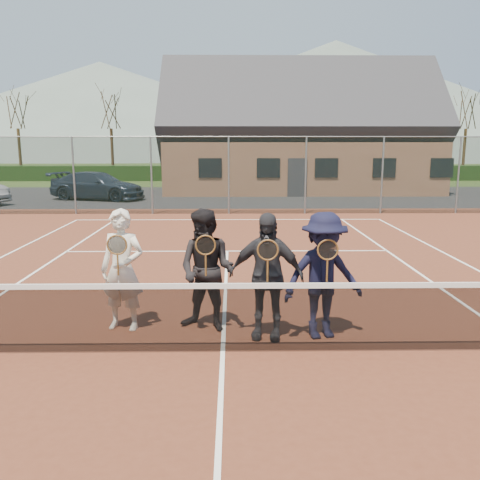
{
  "coord_description": "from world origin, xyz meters",
  "views": [
    {
      "loc": [
        0.13,
        -6.35,
        2.75
      ],
      "look_at": [
        0.25,
        1.5,
        1.25
      ],
      "focal_mm": 38.0,
      "sensor_mm": 36.0,
      "label": 1
    }
  ],
  "objects_px": {
    "clubhouse": "(298,122)",
    "player_b": "(207,270)",
    "car_c": "(98,186)",
    "player_a": "(122,270)",
    "player_d": "(323,276)",
    "tennis_net": "(223,315)",
    "player_c": "(266,276)"
  },
  "relations": [
    {
      "from": "clubhouse",
      "to": "player_b",
      "type": "xyz_separation_m",
      "value": [
        -4.24,
        -23.13,
        -3.07
      ]
    },
    {
      "from": "car_c",
      "to": "player_a",
      "type": "bearing_deg",
      "value": -147.71
    },
    {
      "from": "car_c",
      "to": "player_a",
      "type": "xyz_separation_m",
      "value": [
        5.04,
        -17.96,
        0.24
      ]
    },
    {
      "from": "clubhouse",
      "to": "player_a",
      "type": "xyz_separation_m",
      "value": [
        -5.49,
        -23.09,
        -3.07
      ]
    },
    {
      "from": "player_d",
      "to": "player_a",
      "type": "bearing_deg",
      "value": 172.64
    },
    {
      "from": "tennis_net",
      "to": "player_b",
      "type": "xyz_separation_m",
      "value": [
        -0.24,
        0.87,
        0.38
      ]
    },
    {
      "from": "player_b",
      "to": "player_d",
      "type": "distance_m",
      "value": 1.69
    },
    {
      "from": "car_c",
      "to": "player_d",
      "type": "height_order",
      "value": "player_d"
    },
    {
      "from": "clubhouse",
      "to": "player_a",
      "type": "height_order",
      "value": "clubhouse"
    },
    {
      "from": "player_a",
      "to": "tennis_net",
      "type": "bearing_deg",
      "value": -31.39
    },
    {
      "from": "tennis_net",
      "to": "clubhouse",
      "type": "relative_size",
      "value": 0.75
    },
    {
      "from": "player_c",
      "to": "player_d",
      "type": "bearing_deg",
      "value": 0.51
    },
    {
      "from": "player_b",
      "to": "player_c",
      "type": "relative_size",
      "value": 1.0
    },
    {
      "from": "tennis_net",
      "to": "player_b",
      "type": "distance_m",
      "value": 0.98
    },
    {
      "from": "clubhouse",
      "to": "player_a",
      "type": "bearing_deg",
      "value": -103.36
    },
    {
      "from": "player_a",
      "to": "player_c",
      "type": "bearing_deg",
      "value": -10.32
    },
    {
      "from": "player_a",
      "to": "player_c",
      "type": "relative_size",
      "value": 1.0
    },
    {
      "from": "player_a",
      "to": "player_d",
      "type": "xyz_separation_m",
      "value": [
        2.89,
        -0.37,
        -0.0
      ]
    },
    {
      "from": "clubhouse",
      "to": "player_b",
      "type": "height_order",
      "value": "clubhouse"
    },
    {
      "from": "car_c",
      "to": "player_c",
      "type": "bearing_deg",
      "value": -142.15
    },
    {
      "from": "player_b",
      "to": "player_c",
      "type": "distance_m",
      "value": 0.92
    },
    {
      "from": "tennis_net",
      "to": "player_c",
      "type": "xyz_separation_m",
      "value": [
        0.6,
        0.53,
        0.38
      ]
    },
    {
      "from": "clubhouse",
      "to": "tennis_net",
      "type": "bearing_deg",
      "value": -99.46
    },
    {
      "from": "player_c",
      "to": "player_d",
      "type": "relative_size",
      "value": 1.0
    },
    {
      "from": "clubhouse",
      "to": "player_d",
      "type": "xyz_separation_m",
      "value": [
        -2.59,
        -23.47,
        -3.07
      ]
    },
    {
      "from": "clubhouse",
      "to": "player_b",
      "type": "bearing_deg",
      "value": -100.4
    },
    {
      "from": "tennis_net",
      "to": "player_a",
      "type": "relative_size",
      "value": 6.49
    },
    {
      "from": "player_c",
      "to": "player_b",
      "type": "bearing_deg",
      "value": 157.81
    },
    {
      "from": "car_c",
      "to": "player_d",
      "type": "xyz_separation_m",
      "value": [
        7.93,
        -18.34,
        0.24
      ]
    },
    {
      "from": "clubhouse",
      "to": "player_c",
      "type": "distance_m",
      "value": 23.91
    },
    {
      "from": "car_c",
      "to": "player_c",
      "type": "xyz_separation_m",
      "value": [
        7.13,
        -18.34,
        0.24
      ]
    },
    {
      "from": "tennis_net",
      "to": "player_a",
      "type": "xyz_separation_m",
      "value": [
        -1.48,
        0.91,
        0.38
      ]
    }
  ]
}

